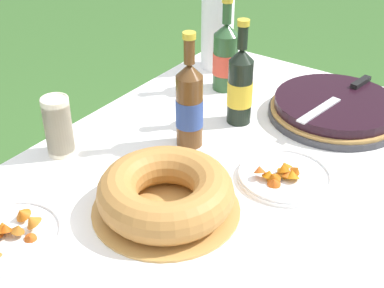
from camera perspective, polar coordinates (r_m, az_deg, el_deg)
garden_table at (r=1.35m, az=1.36°, el=-7.17°), size 1.56×0.95×0.77m
tablecloth at (r=1.31m, az=1.39°, el=-4.96°), size 1.57×0.96×0.10m
berry_tart at (r=1.63m, az=15.03°, el=3.67°), size 0.39×0.39×0.06m
serving_knife at (r=1.64m, az=15.72°, el=5.09°), size 0.37×0.08×0.01m
bundt_cake at (r=1.20m, az=-2.83°, el=-5.25°), size 0.34×0.34×0.10m
cup_stack at (r=1.42m, az=-14.08°, el=1.83°), size 0.07×0.07×0.16m
cider_bottle_green at (r=1.71m, az=3.59°, el=9.28°), size 0.08×0.08×0.30m
cider_bottle_amber at (r=1.40m, az=-0.28°, el=4.21°), size 0.07×0.07×0.32m
juice_bottle_red at (r=1.52m, az=5.16°, el=6.22°), size 0.07×0.07×0.31m
snack_plate_left at (r=1.21m, az=-19.02°, el=-9.14°), size 0.23×0.23×0.06m
snack_plate_far at (r=1.33m, az=9.78°, el=-3.29°), size 0.23×0.23×0.05m
paper_towel_roll at (r=1.86m, az=2.72°, el=11.92°), size 0.11×0.11×0.26m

